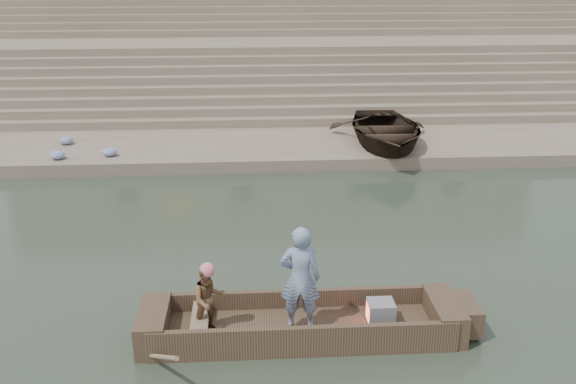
{
  "coord_description": "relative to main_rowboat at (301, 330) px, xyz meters",
  "views": [
    {
      "loc": [
        -1.57,
        -12.51,
        6.31
      ],
      "look_at": [
        -0.73,
        0.61,
        1.4
      ],
      "focal_mm": 39.79,
      "sensor_mm": 36.0,
      "label": 1
    }
  ],
  "objects": [
    {
      "name": "standing_man",
      "position": [
        -0.02,
        -0.07,
        1.06
      ],
      "size": [
        0.74,
        0.53,
        1.9
      ],
      "primitive_type": "imported",
      "rotation": [
        0.0,
        0.0,
        3.03
      ],
      "color": "navy",
      "rests_on": "main_rowboat"
    },
    {
      "name": "mid_landing",
      "position": [
        0.73,
        18.39,
        1.29
      ],
      "size": [
        32.0,
        3.0,
        2.8
      ],
      "primitive_type": "cube",
      "color": "gray",
      "rests_on": "ground"
    },
    {
      "name": "lower_landing",
      "position": [
        0.73,
        10.89,
        0.09
      ],
      "size": [
        32.0,
        4.0,
        0.4
      ],
      "primitive_type": "cube",
      "color": "gray",
      "rests_on": "ground"
    },
    {
      "name": "upper_landing",
      "position": [
        0.73,
        25.39,
        2.49
      ],
      "size": [
        32.0,
        3.0,
        5.2
      ],
      "primitive_type": "cube",
      "color": "gray",
      "rests_on": "ground"
    },
    {
      "name": "television",
      "position": [
        1.4,
        -0.0,
        0.31
      ],
      "size": [
        0.46,
        0.42,
        0.4
      ],
      "color": "slate",
      "rests_on": "main_rowboat"
    },
    {
      "name": "rowing_man",
      "position": [
        -1.58,
        -0.08,
        0.72
      ],
      "size": [
        0.72,
        0.64,
        1.22
      ],
      "primitive_type": "imported",
      "rotation": [
        0.0,
        0.0,
        0.36
      ],
      "color": "#21632F",
      "rests_on": "main_rowboat"
    },
    {
      "name": "ground",
      "position": [
        0.73,
        2.89,
        -0.11
      ],
      "size": [
        120.0,
        120.0,
        0.0
      ],
      "primitive_type": "plane",
      "color": "#2A3528",
      "rests_on": "ground"
    },
    {
      "name": "beached_rowboat",
      "position": [
        3.65,
        10.48,
        0.78
      ],
      "size": [
        3.5,
        4.81,
        0.98
      ],
      "primitive_type": "imported",
      "rotation": [
        0.0,
        0.0,
        -0.03
      ],
      "color": "#2D2116",
      "rests_on": "lower_landing"
    },
    {
      "name": "ghat_steps",
      "position": [
        0.73,
        20.08,
        1.69
      ],
      "size": [
        32.0,
        11.0,
        5.2
      ],
      "color": "gray",
      "rests_on": "ground"
    },
    {
      "name": "main_rowboat",
      "position": [
        0.0,
        0.0,
        0.0
      ],
      "size": [
        5.0,
        1.3,
        0.22
      ],
      "primitive_type": "cube",
      "color": "brown",
      "rests_on": "ground"
    },
    {
      "name": "cloth_bundles",
      "position": [
        -3.22,
        10.08,
        0.42
      ],
      "size": [
        20.97,
        2.09,
        0.26
      ],
      "color": "#3F5999",
      "rests_on": "lower_landing"
    },
    {
      "name": "rowboat_trim",
      "position": [
        0.21,
        -0.01,
        0.2
      ],
      "size": [
        6.04,
        2.63,
        1.89
      ],
      "color": "brown",
      "rests_on": "ground"
    }
  ]
}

